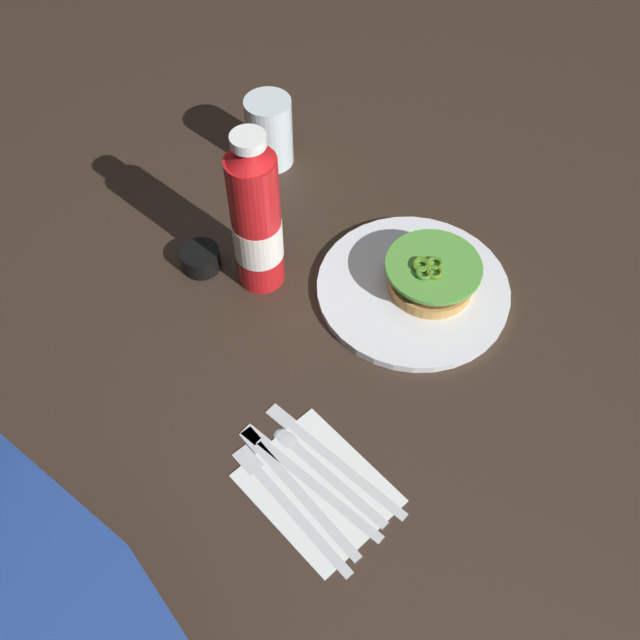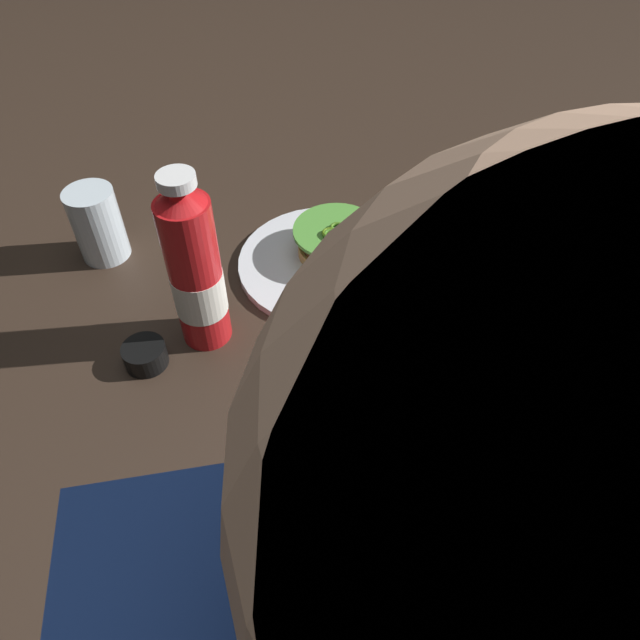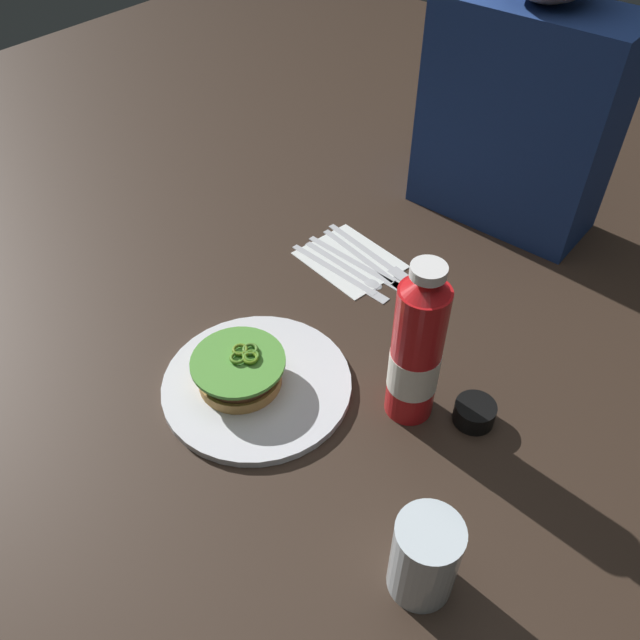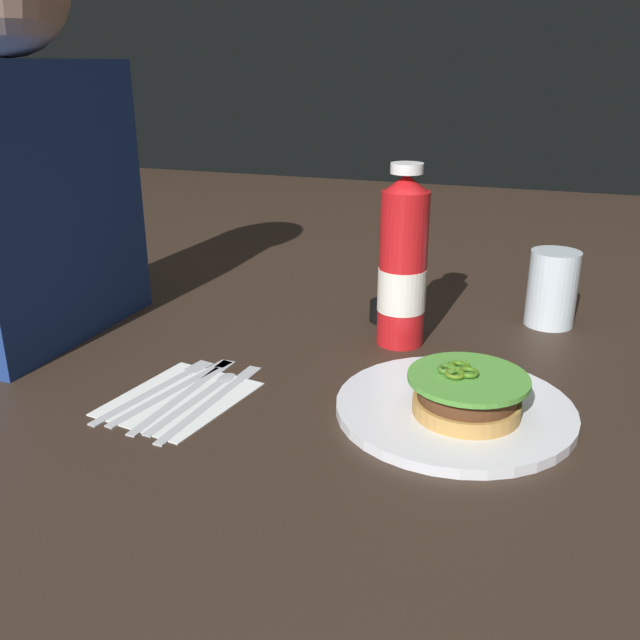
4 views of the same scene
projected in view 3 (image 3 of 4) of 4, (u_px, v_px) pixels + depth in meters
The scene contains 13 objects.
ground_plane at pixel (321, 397), 0.92m from camera, with size 3.00×3.00×0.00m, color #31241B.
dinner_plate at pixel (257, 384), 0.93m from camera, with size 0.27×0.27×0.01m, color silver.
burger_sandwich at pixel (239, 371), 0.91m from camera, with size 0.13×0.13×0.05m.
ketchup_bottle at pixel (416, 352), 0.83m from camera, with size 0.07×0.07×0.26m.
water_glass at pixel (425, 557), 0.69m from camera, with size 0.07×0.07×0.12m, color silver.
condiment_cup at pixel (474, 413), 0.88m from camera, with size 0.06×0.06×0.03m, color black.
napkin at pixel (350, 260), 1.14m from camera, with size 0.17×0.13×0.00m, color white.
butter_knife at pixel (344, 275), 1.11m from camera, with size 0.22×0.03×0.00m.
spoon_utensil at pixel (353, 270), 1.12m from camera, with size 0.18×0.03×0.00m.
steak_knife at pixel (362, 265), 1.13m from camera, with size 0.22×0.03×0.00m.
table_knife at pixel (368, 261), 1.14m from camera, with size 0.21×0.06×0.00m.
fork_utensil at pixel (374, 254), 1.15m from camera, with size 0.20×0.06×0.00m.
diner_person at pixel (527, 82), 1.07m from camera, with size 0.33×0.18×0.57m.
Camera 3 is at (0.37, -0.45, 0.72)m, focal length 36.12 mm.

